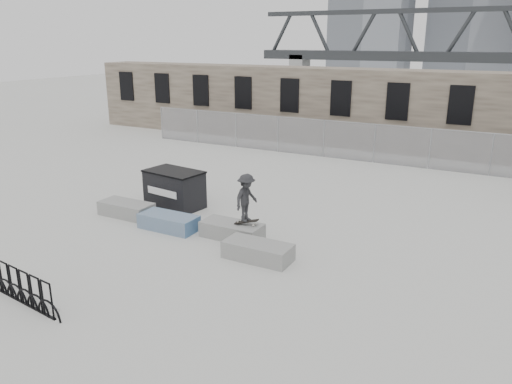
% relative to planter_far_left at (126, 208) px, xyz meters
% --- Properties ---
extents(ground, '(120.00, 120.00, 0.00)m').
position_rel_planter_far_left_xyz_m(ground, '(2.86, -0.23, -0.28)').
color(ground, '#B6B7B1').
rests_on(ground, ground).
extents(stone_wall, '(36.00, 2.58, 4.50)m').
position_rel_planter_far_left_xyz_m(stone_wall, '(2.86, 16.01, 1.98)').
color(stone_wall, brown).
rests_on(stone_wall, ground).
extents(chainlink_fence, '(22.06, 0.06, 2.02)m').
position_rel_planter_far_left_xyz_m(chainlink_fence, '(2.86, 12.27, 0.76)').
color(chainlink_fence, gray).
rests_on(chainlink_fence, ground).
extents(planter_far_left, '(2.00, 0.90, 0.51)m').
position_rel_planter_far_left_xyz_m(planter_far_left, '(0.00, 0.00, 0.00)').
color(planter_far_left, gray).
rests_on(planter_far_left, ground).
extents(planter_center_left, '(2.00, 0.90, 0.51)m').
position_rel_planter_far_left_xyz_m(planter_center_left, '(2.18, -0.34, 0.00)').
color(planter_center_left, '#2E598C').
rests_on(planter_center_left, ground).
extents(planter_center_right, '(2.00, 0.90, 0.51)m').
position_rel_planter_far_left_xyz_m(planter_center_right, '(4.44, 0.01, 0.00)').
color(planter_center_right, gray).
rests_on(planter_center_right, ground).
extents(planter_offset, '(2.00, 0.90, 0.51)m').
position_rel_planter_far_left_xyz_m(planter_offset, '(5.95, -1.03, 0.00)').
color(planter_offset, gray).
rests_on(planter_offset, ground).
extents(dumpster, '(2.32, 1.59, 1.42)m').
position_rel_planter_far_left_xyz_m(dumpster, '(0.94, 1.64, 0.44)').
color(dumpster, black).
rests_on(dumpster, ground).
extents(bike_rack, '(3.12, 0.44, 0.90)m').
position_rel_planter_far_left_xyz_m(bike_rack, '(2.10, -5.98, 0.16)').
color(bike_rack, black).
rests_on(bike_rack, ground).
extents(skateboarder, '(0.80, 1.04, 1.66)m').
position_rel_planter_far_left_xyz_m(skateboarder, '(4.95, 0.08, 1.13)').
color(skateboarder, '#252527').
rests_on(skateboarder, ground).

